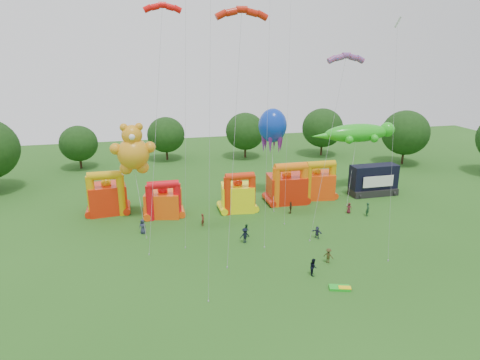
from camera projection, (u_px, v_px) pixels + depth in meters
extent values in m
plane|color=#225217|center=(311.00, 314.00, 37.94)|extent=(160.00, 160.00, 0.00)
cylinder|color=#352314|center=(403.00, 155.00, 86.41)|extent=(0.44, 0.44, 3.72)
ellipsoid|color=#153510|center=(405.00, 133.00, 85.07)|extent=(9.30, 9.30, 8.89)
cylinder|color=#352314|center=(321.00, 147.00, 93.51)|extent=(0.44, 0.44, 3.51)
ellipsoid|color=#153510|center=(323.00, 128.00, 92.23)|extent=(8.77, 8.78, 8.39)
cylinder|color=#352314|center=(245.00, 150.00, 91.50)|extent=(0.44, 0.44, 3.30)
ellipsoid|color=#153510|center=(245.00, 131.00, 90.31)|extent=(8.25, 8.25, 7.88)
cylinder|color=#352314|center=(167.00, 152.00, 89.71)|extent=(0.44, 0.44, 3.09)
ellipsoid|color=#153510|center=(166.00, 135.00, 88.59)|extent=(7.73, 7.72, 7.38)
cylinder|color=#352314|center=(81.00, 161.00, 83.29)|extent=(0.44, 0.44, 2.88)
ellipsoid|color=#153510|center=(79.00, 143.00, 82.25)|extent=(7.20, 7.20, 6.88)
cube|color=red|center=(108.00, 198.00, 60.80)|extent=(5.55, 4.65, 4.15)
cylinder|color=#D7A00B|center=(91.00, 197.00, 58.72)|extent=(1.12, 1.12, 5.92)
cylinder|color=#D7A00B|center=(121.00, 195.00, 59.61)|extent=(1.12, 1.12, 5.92)
cylinder|color=#D7A00B|center=(104.00, 175.00, 58.29)|extent=(4.55, 1.18, 1.18)
sphere|color=#D7A00B|center=(106.00, 183.00, 60.10)|extent=(1.40, 1.40, 1.40)
cube|color=#FE520D|center=(163.00, 204.00, 59.80)|extent=(5.47, 4.76, 3.45)
cylinder|color=red|center=(150.00, 203.00, 57.89)|extent=(1.04, 1.04, 4.93)
cylinder|color=red|center=(177.00, 201.00, 58.72)|extent=(1.04, 1.04, 4.93)
cylinder|color=red|center=(163.00, 185.00, 57.57)|extent=(4.22, 1.10, 1.10)
sphere|color=red|center=(163.00, 190.00, 59.20)|extent=(1.40, 1.40, 1.40)
cube|color=#FFF70D|center=(238.00, 197.00, 61.69)|extent=(5.03, 4.25, 3.84)
cylinder|color=red|center=(227.00, 196.00, 59.81)|extent=(1.01, 1.01, 5.49)
cylinder|color=red|center=(252.00, 194.00, 60.61)|extent=(1.01, 1.01, 5.49)
cylinder|color=red|center=(240.00, 176.00, 59.40)|extent=(4.07, 1.06, 1.06)
sphere|color=red|center=(238.00, 183.00, 61.03)|extent=(1.40, 1.40, 1.40)
cube|color=red|center=(286.00, 189.00, 65.05)|extent=(5.76, 4.74, 4.14)
cylinder|color=orange|center=(276.00, 187.00, 62.84)|extent=(1.21, 1.21, 5.92)
cylinder|color=orange|center=(304.00, 185.00, 63.79)|extent=(1.21, 1.21, 5.92)
cylinder|color=orange|center=(291.00, 167.00, 62.43)|extent=(4.88, 1.27, 1.27)
sphere|color=orange|center=(287.00, 174.00, 64.35)|extent=(1.40, 1.40, 1.40)
cube|color=#FF440D|center=(316.00, 185.00, 67.07)|extent=(5.54, 4.66, 3.98)
cylinder|color=#D5960B|center=(308.00, 183.00, 65.01)|extent=(1.12, 1.12, 5.68)
cylinder|color=#D5960B|center=(332.00, 182.00, 65.90)|extent=(1.12, 1.12, 5.68)
cylinder|color=#D5960B|center=(321.00, 165.00, 64.61)|extent=(4.52, 1.17, 1.17)
sphere|color=#D5960B|center=(317.00, 171.00, 66.40)|extent=(1.40, 1.40, 1.40)
cube|color=black|center=(373.00, 191.00, 68.51)|extent=(7.55, 2.88, 1.10)
cube|color=black|center=(374.00, 177.00, 67.97)|extent=(7.55, 2.51, 3.77)
cube|color=white|center=(378.00, 182.00, 66.72)|extent=(5.20, 0.12, 1.77)
cylinder|color=black|center=(359.00, 196.00, 66.83)|extent=(0.30, 0.90, 0.90)
cylinder|color=black|center=(394.00, 193.00, 68.17)|extent=(0.30, 0.90, 0.90)
sphere|color=orange|center=(133.00, 154.00, 56.77)|extent=(4.23, 4.23, 4.23)
sphere|color=orange|center=(132.00, 135.00, 56.02)|extent=(2.69, 2.69, 2.69)
sphere|color=orange|center=(124.00, 127.00, 55.50)|extent=(1.06, 1.06, 1.06)
sphere|color=orange|center=(139.00, 127.00, 55.92)|extent=(1.06, 1.06, 1.06)
sphere|color=orange|center=(116.00, 149.00, 56.05)|extent=(1.54, 1.54, 1.54)
sphere|color=orange|center=(150.00, 147.00, 57.03)|extent=(1.54, 1.54, 1.54)
sphere|color=orange|center=(126.00, 168.00, 57.10)|extent=(1.73, 1.73, 1.73)
sphere|color=orange|center=(142.00, 167.00, 57.57)|extent=(1.73, 1.73, 1.73)
sphere|color=white|center=(132.00, 137.00, 54.82)|extent=(0.77, 0.77, 0.77)
ellipsoid|color=green|center=(357.00, 133.00, 69.41)|extent=(11.22, 3.51, 2.98)
sphere|color=green|center=(387.00, 130.00, 70.53)|extent=(2.41, 2.41, 2.41)
cone|color=green|center=(324.00, 136.00, 68.20)|extent=(4.38, 1.75, 1.75)
sphere|color=green|center=(363.00, 134.00, 71.72)|extent=(1.31, 1.31, 1.31)
sphere|color=green|center=(374.00, 138.00, 68.46)|extent=(1.31, 1.31, 1.31)
sphere|color=green|center=(339.00, 135.00, 70.74)|extent=(1.31, 1.31, 1.31)
sphere|color=green|center=(349.00, 140.00, 67.48)|extent=(1.31, 1.31, 1.31)
ellipsoid|color=#0B30AD|center=(273.00, 126.00, 65.80)|extent=(4.37, 4.37, 5.24)
cone|color=#591E8C|center=(281.00, 140.00, 66.83)|extent=(0.98, 0.98, 3.49)
cone|color=#591E8C|center=(274.00, 139.00, 67.82)|extent=(0.98, 0.98, 3.49)
cone|color=#591E8C|center=(266.00, 139.00, 67.50)|extent=(0.98, 0.98, 3.49)
cone|color=#591E8C|center=(264.00, 141.00, 66.20)|extent=(0.98, 0.98, 3.49)
cone|color=#591E8C|center=(270.00, 143.00, 65.22)|extent=(0.98, 0.98, 3.49)
cone|color=#591E8C|center=(279.00, 142.00, 65.53)|extent=(0.98, 0.98, 3.49)
cube|color=white|center=(398.00, 22.00, 45.86)|extent=(1.02, 1.02, 1.10)
cube|color=green|center=(340.00, 288.00, 41.82)|extent=(2.21, 1.57, 0.24)
cube|color=yellow|center=(345.00, 288.00, 41.59)|extent=(1.33, 0.94, 0.10)
imported|color=#282E43|center=(143.00, 226.00, 54.08)|extent=(1.09, 0.91, 1.90)
imported|color=maroon|center=(203.00, 220.00, 56.44)|extent=(0.65, 0.73, 1.68)
imported|color=#173A23|center=(247.00, 230.00, 53.40)|extent=(0.72, 0.86, 1.57)
imported|color=black|center=(245.00, 235.00, 51.52)|extent=(1.33, 0.89, 1.90)
imported|color=#3B2C17|center=(291.00, 208.00, 60.73)|extent=(0.86, 1.09, 1.72)
imported|color=#282C43|center=(317.00, 232.00, 52.80)|extent=(1.25, 1.40, 1.54)
imported|color=#521720|center=(349.00, 208.00, 60.79)|extent=(0.88, 0.74, 1.55)
imported|color=#173B21|center=(368.00, 209.00, 59.70)|extent=(0.81, 0.85, 1.96)
imported|color=black|center=(313.00, 267.00, 44.22)|extent=(0.88, 1.02, 1.84)
imported|color=#3A3517|center=(328.00, 256.00, 46.71)|extent=(1.23, 1.23, 1.71)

